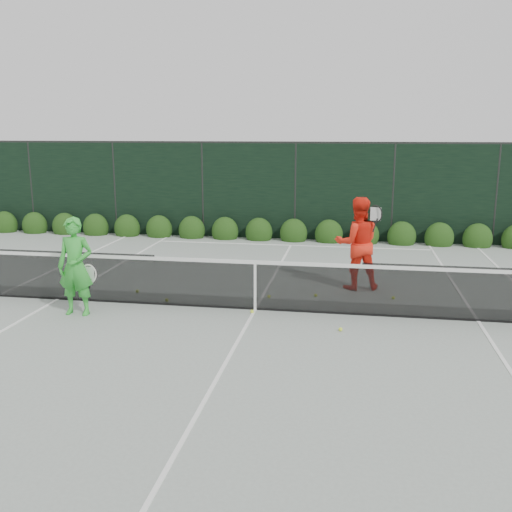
# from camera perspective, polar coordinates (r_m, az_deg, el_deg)

# --- Properties ---
(ground) EXTENTS (80.00, 80.00, 0.00)m
(ground) POSITION_cam_1_polar(r_m,az_deg,el_deg) (11.07, -0.08, -5.40)
(ground) COLOR gray
(ground) RESTS_ON ground
(tennis_net) EXTENTS (12.90, 0.10, 1.07)m
(tennis_net) POSITION_cam_1_polar(r_m,az_deg,el_deg) (10.92, -0.21, -2.74)
(tennis_net) COLOR black
(tennis_net) RESTS_ON ground
(player_woman) EXTENTS (0.70, 0.47, 1.84)m
(player_woman) POSITION_cam_1_polar(r_m,az_deg,el_deg) (11.10, -17.59, -1.01)
(player_woman) COLOR green
(player_woman) RESTS_ON ground
(player_man) EXTENTS (1.12, 0.95, 2.01)m
(player_man) POSITION_cam_1_polar(r_m,az_deg,el_deg) (12.51, 10.11, 1.26)
(player_man) COLOR #FF2915
(player_man) RESTS_ON ground
(court_lines) EXTENTS (11.03, 23.83, 0.01)m
(court_lines) POSITION_cam_1_polar(r_m,az_deg,el_deg) (11.07, -0.08, -5.37)
(court_lines) COLOR white
(court_lines) RESTS_ON ground
(windscreen_fence) EXTENTS (32.00, 21.07, 3.06)m
(windscreen_fence) POSITION_cam_1_polar(r_m,az_deg,el_deg) (8.10, -3.32, -0.98)
(windscreen_fence) COLOR black
(windscreen_fence) RESTS_ON ground
(hedge_row) EXTENTS (31.66, 0.65, 0.94)m
(hedge_row) POSITION_cam_1_polar(r_m,az_deg,el_deg) (17.90, 3.77, 2.26)
(hedge_row) COLOR #16360E
(hedge_row) RESTS_ON ground
(tennis_balls) EXTENTS (5.43, 2.18, 0.07)m
(tennis_balls) POSITION_cam_1_polar(r_m,az_deg,el_deg) (11.43, 0.99, -4.64)
(tennis_balls) COLOR #DDF436
(tennis_balls) RESTS_ON ground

